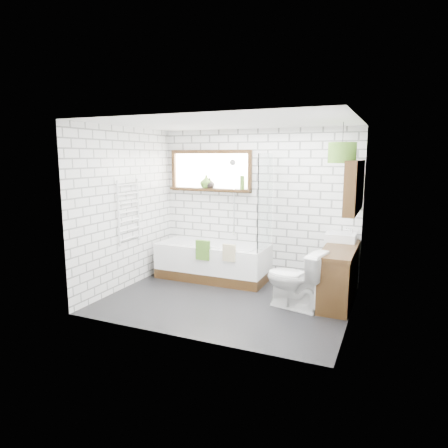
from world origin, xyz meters
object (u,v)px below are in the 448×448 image
at_px(vanity, 339,275).
at_px(toilet, 295,279).
at_px(bathtub, 213,261).
at_px(pendant, 342,153).
at_px(basin, 341,237).

distance_m(vanity, toilet, 0.72).
relative_size(bathtub, pendant, 4.98).
height_order(basin, pendant, pendant).
height_order(bathtub, toilet, toilet).
xyz_separation_m(vanity, toilet, (-0.52, -0.51, 0.02)).
bearing_deg(vanity, toilet, -135.79).
height_order(toilet, pendant, pendant).
height_order(bathtub, basin, basin).
distance_m(vanity, pendant, 1.71).
bearing_deg(vanity, pendant, -111.17).
xyz_separation_m(bathtub, toilet, (1.59, -0.79, 0.11)).
bearing_deg(toilet, bathtub, -103.91).
height_order(bathtub, pendant, pendant).
bearing_deg(pendant, basin, 93.07).
bearing_deg(toilet, basin, 167.22).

